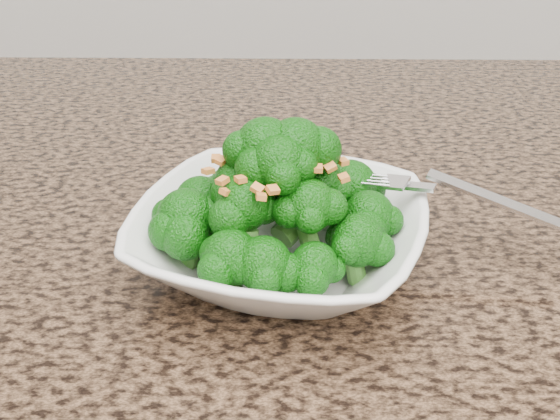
# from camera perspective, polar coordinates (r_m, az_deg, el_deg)

# --- Properties ---
(granite_counter) EXTENTS (1.64, 1.04, 0.03)m
(granite_counter) POSITION_cam_1_polar(r_m,az_deg,el_deg) (0.54, -1.03, -5.51)
(granite_counter) COLOR brown
(granite_counter) RESTS_ON cabinet
(bowl) EXTENTS (0.26, 0.26, 0.05)m
(bowl) POSITION_cam_1_polar(r_m,az_deg,el_deg) (0.51, 0.00, -2.36)
(bowl) COLOR white
(bowl) RESTS_ON granite_counter
(broccoli_pile) EXTENTS (0.18, 0.18, 0.07)m
(broccoli_pile) POSITION_cam_1_polar(r_m,az_deg,el_deg) (0.48, 0.00, 4.02)
(broccoli_pile) COLOR #0E590A
(broccoli_pile) RESTS_ON bowl
(garlic_topping) EXTENTS (0.11, 0.11, 0.01)m
(garlic_topping) POSITION_cam_1_polar(r_m,az_deg,el_deg) (0.47, -0.00, 8.49)
(garlic_topping) COLOR orange
(garlic_topping) RESTS_ON broccoli_pile
(fork) EXTENTS (0.18, 0.10, 0.01)m
(fork) POSITION_cam_1_polar(r_m,az_deg,el_deg) (0.53, 11.73, 1.86)
(fork) COLOR silver
(fork) RESTS_ON bowl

